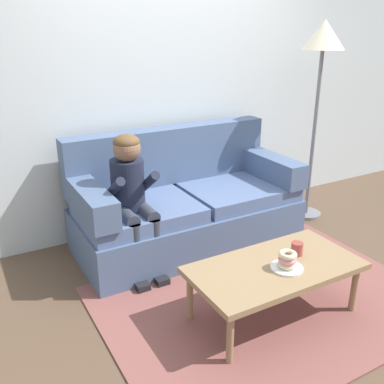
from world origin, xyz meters
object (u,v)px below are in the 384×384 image
(couch, at_px, (185,205))
(mug, at_px, (297,249))
(donut, at_px, (287,264))
(floor_lamp, at_px, (322,52))
(person_child, at_px, (132,191))
(coffee_table, at_px, (275,270))
(toy_controller, at_px, (293,258))

(couch, relative_size, mug, 21.45)
(donut, xyz_separation_m, mug, (0.18, 0.11, 0.01))
(couch, distance_m, mug, 1.22)
(mug, height_order, floor_lamp, floor_lamp)
(couch, bearing_deg, person_child, -159.55)
(coffee_table, relative_size, donut, 9.46)
(couch, xyz_separation_m, toy_controller, (0.63, -0.75, -0.33))
(mug, height_order, toy_controller, mug)
(coffee_table, xyz_separation_m, floor_lamp, (1.39, 1.15, 1.27))
(coffee_table, height_order, donut, donut)
(donut, distance_m, toy_controller, 0.91)
(mug, bearing_deg, coffee_table, -169.30)
(person_child, distance_m, mug, 1.29)
(coffee_table, bearing_deg, couch, 90.01)
(person_child, height_order, donut, person_child)
(person_child, xyz_separation_m, donut, (0.61, -1.10, -0.25))
(coffee_table, distance_m, floor_lamp, 2.20)
(floor_lamp, bearing_deg, mug, -136.58)
(couch, height_order, mug, couch)
(coffee_table, height_order, toy_controller, coffee_table)
(coffee_table, xyz_separation_m, person_child, (-0.57, 1.03, 0.32))
(person_child, height_order, toy_controller, person_child)
(couch, height_order, person_child, person_child)
(couch, relative_size, floor_lamp, 1.01)
(floor_lamp, bearing_deg, coffee_table, -140.40)
(coffee_table, bearing_deg, donut, -63.50)
(donut, distance_m, mug, 0.21)
(couch, xyz_separation_m, floor_lamp, (1.39, -0.10, 1.26))
(person_child, relative_size, mug, 12.24)
(person_child, bearing_deg, couch, 20.45)
(person_child, height_order, mug, person_child)
(person_child, xyz_separation_m, floor_lamp, (1.96, 0.12, 0.95))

